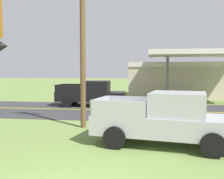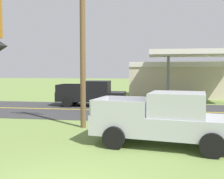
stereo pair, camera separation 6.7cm
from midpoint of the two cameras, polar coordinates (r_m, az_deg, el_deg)
The scene contains 6 objects.
road_asphalt at distance 18.55m, azimuth 2.43°, elevation -4.46°, with size 140.00×8.00×0.02m, color #333335.
road_centre_line at distance 18.55m, azimuth 2.43°, elevation -4.42°, with size 126.00×0.20×0.01m, color gold.
utility_pole at distance 13.05m, azimuth -6.08°, elevation 11.23°, with size 1.94×0.26×8.17m.
gas_station at distance 29.40m, azimuth 15.90°, elevation 2.29°, with size 12.00×11.50×4.40m.
pickup_silver_parked_on_lawn at distance 10.06m, azimuth 11.58°, elevation -6.23°, with size 5.45×2.87×1.96m.
pickup_black_on_road at distance 20.84m, azimuth -4.13°, elevation -0.90°, with size 5.20×2.24×1.96m.
Camera 2 is at (2.01, -5.24, 2.73)m, focal length 43.27 mm.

